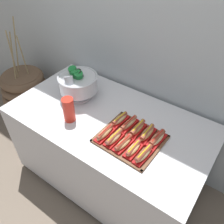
% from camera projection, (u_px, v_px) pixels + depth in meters
% --- Properties ---
extents(ground_plane, '(10.00, 10.00, 0.00)m').
position_uv_depth(ground_plane, '(110.00, 175.00, 2.22)').
color(ground_plane, '#7A6B5B').
extents(back_wall, '(6.00, 0.10, 2.60)m').
position_uv_depth(back_wall, '(149.00, 21.00, 1.66)').
color(back_wall, '#B2BCC1').
rests_on(back_wall, ground_plane).
extents(buffet_table, '(1.51, 0.82, 0.74)m').
position_uv_depth(buffet_table, '(109.00, 149.00, 1.97)').
color(buffet_table, silver).
rests_on(buffet_table, ground_plane).
extents(floor_vase, '(0.54, 0.54, 1.16)m').
position_uv_depth(floor_vase, '(28.00, 98.00, 2.63)').
color(floor_vase, brown).
rests_on(floor_vase, ground_plane).
extents(serving_tray, '(0.42, 0.37, 0.01)m').
position_uv_depth(serving_tray, '(130.00, 139.00, 1.57)').
color(serving_tray, brown).
rests_on(serving_tray, buffet_table).
extents(hot_dog_0, '(0.06, 0.18, 0.06)m').
position_uv_depth(hot_dog_0, '(105.00, 133.00, 1.57)').
color(hot_dog_0, '#B21414').
rests_on(hot_dog_0, serving_tray).
extents(hot_dog_1, '(0.07, 0.16, 0.06)m').
position_uv_depth(hot_dog_1, '(114.00, 138.00, 1.54)').
color(hot_dog_1, '#B21414').
rests_on(hot_dog_1, serving_tray).
extents(hot_dog_2, '(0.08, 0.17, 0.06)m').
position_uv_depth(hot_dog_2, '(123.00, 144.00, 1.50)').
color(hot_dog_2, '#B21414').
rests_on(hot_dog_2, serving_tray).
extents(hot_dog_3, '(0.07, 0.15, 0.06)m').
position_uv_depth(hot_dog_3, '(133.00, 149.00, 1.47)').
color(hot_dog_3, '#B21414').
rests_on(hot_dog_3, serving_tray).
extents(hot_dog_4, '(0.07, 0.17, 0.06)m').
position_uv_depth(hot_dog_4, '(144.00, 155.00, 1.43)').
color(hot_dog_4, '#B21414').
rests_on(hot_dog_4, serving_tray).
extents(hot_dog_5, '(0.07, 0.16, 0.06)m').
position_uv_depth(hot_dog_5, '(120.00, 120.00, 1.67)').
color(hot_dog_5, red).
rests_on(hot_dog_5, serving_tray).
extents(hot_dog_6, '(0.07, 0.18, 0.06)m').
position_uv_depth(hot_dog_6, '(128.00, 124.00, 1.64)').
color(hot_dog_6, red).
rests_on(hot_dog_6, serving_tray).
extents(hot_dog_7, '(0.06, 0.17, 0.06)m').
position_uv_depth(hot_dog_7, '(137.00, 129.00, 1.60)').
color(hot_dog_7, red).
rests_on(hot_dog_7, serving_tray).
extents(hot_dog_8, '(0.07, 0.18, 0.06)m').
position_uv_depth(hot_dog_8, '(147.00, 134.00, 1.57)').
color(hot_dog_8, '#B21414').
rests_on(hot_dog_8, serving_tray).
extents(hot_dog_9, '(0.08, 0.17, 0.06)m').
position_uv_depth(hot_dog_9, '(157.00, 139.00, 1.53)').
color(hot_dog_9, '#B21414').
rests_on(hot_dog_9, serving_tray).
extents(punch_bowl, '(0.31, 0.31, 0.25)m').
position_uv_depth(punch_bowl, '(78.00, 83.00, 1.84)').
color(punch_bowl, silver).
rests_on(punch_bowl, buffet_table).
extents(cup_stack, '(0.08, 0.08, 0.19)m').
position_uv_depth(cup_stack, '(69.00, 110.00, 1.66)').
color(cup_stack, red).
rests_on(cup_stack, buffet_table).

